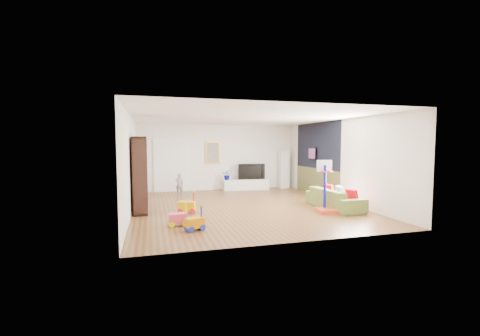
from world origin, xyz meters
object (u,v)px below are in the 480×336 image
object	(u,v)px
basketball_hoop	(327,186)
media_console	(246,184)
bookshelf	(140,174)
sofa	(334,198)

from	to	relation	value
basketball_hoop	media_console	bearing A→B (deg)	109.20
basketball_hoop	bookshelf	bearing A→B (deg)	171.17
media_console	sofa	distance (m)	4.65
media_console	bookshelf	distance (m)	5.33
bookshelf	media_console	bearing A→B (deg)	38.63
bookshelf	basketball_hoop	size ratio (longest dim) A/B	1.43
bookshelf	basketball_hoop	xyz separation A→B (m)	(4.99, -1.60, -0.32)
bookshelf	sofa	bearing A→B (deg)	-11.67
media_console	basketball_hoop	world-z (taller)	basketball_hoop
bookshelf	sofa	world-z (taller)	bookshelf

